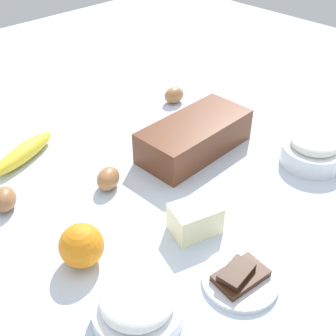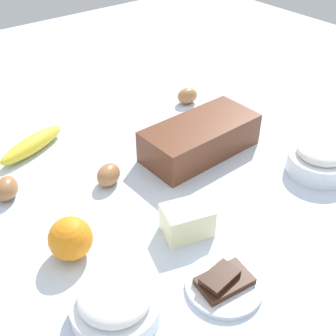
{
  "view_description": "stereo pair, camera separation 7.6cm",
  "coord_description": "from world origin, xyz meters",
  "px_view_note": "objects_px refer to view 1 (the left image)",
  "views": [
    {
      "loc": [
        0.51,
        0.53,
        0.59
      ],
      "look_at": [
        0.0,
        0.0,
        0.04
      ],
      "focal_mm": 45.89,
      "sensor_mm": 36.0,
      "label": 1
    },
    {
      "loc": [
        0.45,
        0.58,
        0.59
      ],
      "look_at": [
        0.0,
        0.0,
        0.04
      ],
      "focal_mm": 45.89,
      "sensor_mm": 36.0,
      "label": 2
    }
  ],
  "objects_px": {
    "sugar_bowl": "(137,306)",
    "egg_beside_bowl": "(108,178)",
    "flour_bowl": "(313,150)",
    "egg_loose": "(4,199)",
    "orange_fruit": "(82,245)",
    "chocolate_plate": "(240,278)",
    "butter_block": "(195,219)",
    "egg_near_butter": "(174,95)",
    "loaf_pan": "(195,136)",
    "banana": "(24,153)"
  },
  "relations": [
    {
      "from": "egg_near_butter",
      "to": "egg_beside_bowl",
      "type": "xyz_separation_m",
      "value": [
        0.37,
        0.18,
        0.0
      ]
    },
    {
      "from": "sugar_bowl",
      "to": "egg_beside_bowl",
      "type": "relative_size",
      "value": 2.24
    },
    {
      "from": "orange_fruit",
      "to": "butter_block",
      "type": "height_order",
      "value": "orange_fruit"
    },
    {
      "from": "orange_fruit",
      "to": "banana",
      "type": "bearing_deg",
      "value": -102.88
    },
    {
      "from": "loaf_pan",
      "to": "banana",
      "type": "height_order",
      "value": "loaf_pan"
    },
    {
      "from": "orange_fruit",
      "to": "egg_loose",
      "type": "distance_m",
      "value": 0.23
    },
    {
      "from": "orange_fruit",
      "to": "egg_loose",
      "type": "height_order",
      "value": "orange_fruit"
    },
    {
      "from": "egg_near_butter",
      "to": "egg_loose",
      "type": "distance_m",
      "value": 0.57
    },
    {
      "from": "banana",
      "to": "egg_loose",
      "type": "xyz_separation_m",
      "value": [
        0.11,
        0.13,
        0.0
      ]
    },
    {
      "from": "flour_bowl",
      "to": "chocolate_plate",
      "type": "height_order",
      "value": "flour_bowl"
    },
    {
      "from": "sugar_bowl",
      "to": "butter_block",
      "type": "distance_m",
      "value": 0.22
    },
    {
      "from": "loaf_pan",
      "to": "chocolate_plate",
      "type": "height_order",
      "value": "loaf_pan"
    },
    {
      "from": "egg_near_butter",
      "to": "chocolate_plate",
      "type": "xyz_separation_m",
      "value": [
        0.37,
        0.53,
        -0.01
      ]
    },
    {
      "from": "butter_block",
      "to": "egg_loose",
      "type": "relative_size",
      "value": 1.44
    },
    {
      "from": "loaf_pan",
      "to": "butter_block",
      "type": "height_order",
      "value": "loaf_pan"
    },
    {
      "from": "chocolate_plate",
      "to": "loaf_pan",
      "type": "bearing_deg",
      "value": -125.78
    },
    {
      "from": "orange_fruit",
      "to": "chocolate_plate",
      "type": "height_order",
      "value": "orange_fruit"
    },
    {
      "from": "flour_bowl",
      "to": "chocolate_plate",
      "type": "xyz_separation_m",
      "value": [
        0.39,
        0.1,
        -0.02
      ]
    },
    {
      "from": "loaf_pan",
      "to": "flour_bowl",
      "type": "xyz_separation_m",
      "value": [
        -0.16,
        0.22,
        -0.01
      ]
    },
    {
      "from": "banana",
      "to": "egg_beside_bowl",
      "type": "bearing_deg",
      "value": 110.08
    },
    {
      "from": "orange_fruit",
      "to": "flour_bowl",
      "type": "bearing_deg",
      "value": 167.8
    },
    {
      "from": "loaf_pan",
      "to": "egg_near_butter",
      "type": "xyz_separation_m",
      "value": [
        -0.14,
        -0.21,
        -0.02
      ]
    },
    {
      "from": "chocolate_plate",
      "to": "orange_fruit",
      "type": "bearing_deg",
      "value": -53.72
    },
    {
      "from": "loaf_pan",
      "to": "flour_bowl",
      "type": "distance_m",
      "value": 0.27
    },
    {
      "from": "egg_loose",
      "to": "egg_beside_bowl",
      "type": "bearing_deg",
      "value": 154.77
    },
    {
      "from": "chocolate_plate",
      "to": "banana",
      "type": "bearing_deg",
      "value": -81.94
    },
    {
      "from": "egg_beside_bowl",
      "to": "egg_near_butter",
      "type": "bearing_deg",
      "value": -154.62
    },
    {
      "from": "flour_bowl",
      "to": "egg_beside_bowl",
      "type": "bearing_deg",
      "value": -33.01
    },
    {
      "from": "loaf_pan",
      "to": "orange_fruit",
      "type": "height_order",
      "value": "loaf_pan"
    },
    {
      "from": "egg_near_butter",
      "to": "butter_block",
      "type": "bearing_deg",
      "value": 49.7
    },
    {
      "from": "loaf_pan",
      "to": "sugar_bowl",
      "type": "relative_size",
      "value": 2.0
    },
    {
      "from": "banana",
      "to": "chocolate_plate",
      "type": "xyz_separation_m",
      "value": [
        -0.08,
        0.57,
        -0.01
      ]
    },
    {
      "from": "orange_fruit",
      "to": "egg_loose",
      "type": "xyz_separation_m",
      "value": [
        0.03,
        -0.23,
        -0.02
      ]
    },
    {
      "from": "loaf_pan",
      "to": "sugar_bowl",
      "type": "bearing_deg",
      "value": 31.07
    },
    {
      "from": "flour_bowl",
      "to": "banana",
      "type": "distance_m",
      "value": 0.67
    },
    {
      "from": "banana",
      "to": "egg_loose",
      "type": "relative_size",
      "value": 3.04
    },
    {
      "from": "banana",
      "to": "egg_near_butter",
      "type": "bearing_deg",
      "value": 174.88
    },
    {
      "from": "egg_near_butter",
      "to": "chocolate_plate",
      "type": "relative_size",
      "value": 0.47
    },
    {
      "from": "loaf_pan",
      "to": "egg_loose",
      "type": "height_order",
      "value": "loaf_pan"
    },
    {
      "from": "orange_fruit",
      "to": "chocolate_plate",
      "type": "bearing_deg",
      "value": 126.28
    },
    {
      "from": "flour_bowl",
      "to": "egg_loose",
      "type": "bearing_deg",
      "value": -30.58
    },
    {
      "from": "butter_block",
      "to": "egg_near_butter",
      "type": "relative_size",
      "value": 1.49
    },
    {
      "from": "butter_block",
      "to": "egg_near_butter",
      "type": "xyz_separation_m",
      "value": [
        -0.34,
        -0.4,
        -0.01
      ]
    },
    {
      "from": "sugar_bowl",
      "to": "egg_loose",
      "type": "height_order",
      "value": "sugar_bowl"
    },
    {
      "from": "banana",
      "to": "orange_fruit",
      "type": "distance_m",
      "value": 0.36
    },
    {
      "from": "egg_near_butter",
      "to": "egg_loose",
      "type": "height_order",
      "value": "same"
    },
    {
      "from": "egg_near_butter",
      "to": "egg_beside_bowl",
      "type": "bearing_deg",
      "value": 25.38
    },
    {
      "from": "loaf_pan",
      "to": "egg_loose",
      "type": "relative_size",
      "value": 4.54
    },
    {
      "from": "orange_fruit",
      "to": "egg_near_butter",
      "type": "height_order",
      "value": "orange_fruit"
    },
    {
      "from": "flour_bowl",
      "to": "egg_beside_bowl",
      "type": "height_order",
      "value": "flour_bowl"
    }
  ]
}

